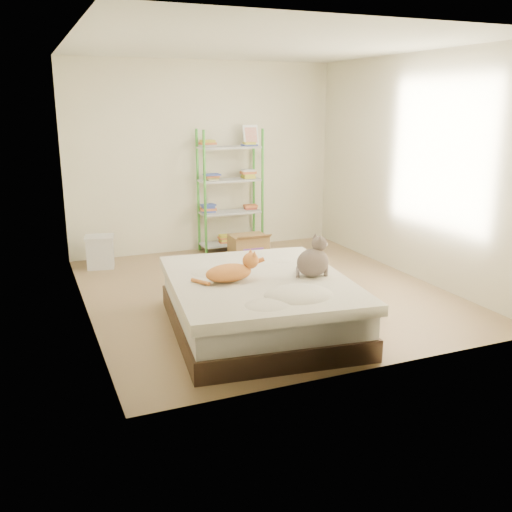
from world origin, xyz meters
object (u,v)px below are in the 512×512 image
bed (258,304)px  grey_cat (313,256)px  orange_cat (229,271)px  shelf_unit (231,190)px  cardboard_box (248,247)px  white_bin (100,252)px

bed → grey_cat: size_ratio=5.68×
orange_cat → shelf_unit: bearing=67.9°
bed → grey_cat: bearing=-10.3°
orange_cat → grey_cat: bearing=-12.1°
shelf_unit → cardboard_box: bearing=-86.2°
bed → orange_cat: (-0.29, -0.00, 0.35)m
orange_cat → bed: bearing=-0.8°
orange_cat → grey_cat: size_ratio=1.34×
shelf_unit → white_bin: bearing=-173.4°
grey_cat → white_bin: grey_cat is taller
shelf_unit → white_bin: (-1.85, -0.21, -0.65)m
shelf_unit → white_bin: size_ratio=4.21×
orange_cat → shelf_unit: size_ratio=0.29×
bed → orange_cat: bearing=-172.4°
bed → grey_cat: grey_cat is taller
bed → shelf_unit: size_ratio=1.23×
bed → white_bin: size_ratio=5.16×
grey_cat → white_bin: 3.24m
cardboard_box → shelf_unit: bearing=95.2°
grey_cat → white_bin: (-1.54, 2.81, -0.48)m
orange_cat → cardboard_box: bearing=62.7°
cardboard_box → bed: bearing=-108.2°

